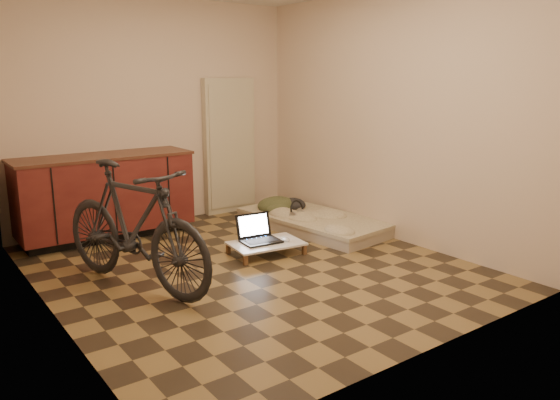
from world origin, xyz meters
TOP-DOWN VIEW (x-y plane):
  - room_shell at (0.00, 0.00)m, footprint 3.50×4.00m
  - cabinets at (-0.75, 1.70)m, footprint 1.84×0.62m
  - appliance_panel at (0.95, 1.94)m, footprint 0.70×0.10m
  - bicycle at (-1.04, 0.15)m, footprint 1.04×1.87m
  - futon at (1.30, 0.66)m, footprint 1.06×1.87m
  - clothing_pile at (1.21, 1.18)m, footprint 0.56×0.49m
  - headphones at (1.12, 0.74)m, footprint 0.31×0.30m
  - lap_desk at (0.33, 0.22)m, footprint 0.76×0.54m
  - laptop at (0.30, 0.31)m, footprint 0.41×0.37m
  - mouse at (0.51, 0.14)m, footprint 0.09×0.12m

SIDE VIEW (x-z plane):
  - futon at x=1.30m, z-range 0.00..0.15m
  - lap_desk at x=0.33m, z-range 0.04..0.16m
  - mouse at x=0.51m, z-range 0.12..0.15m
  - laptop at x=0.30m, z-range 0.04..0.30m
  - headphones at x=1.12m, z-range 0.15..0.33m
  - clothing_pile at x=1.21m, z-range 0.15..0.36m
  - cabinets at x=-0.75m, z-range 0.01..0.92m
  - bicycle at x=-1.04m, z-range 0.00..1.16m
  - appliance_panel at x=0.95m, z-range 0.00..1.70m
  - room_shell at x=0.00m, z-range 0.00..2.60m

